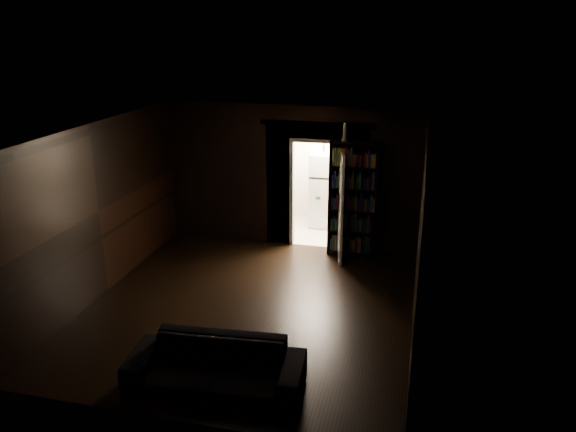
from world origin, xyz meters
name	(u,v)px	position (x,y,z in m)	size (l,w,h in m)	color
ground	(250,307)	(0.00, 0.00, 0.00)	(5.50, 5.50, 0.00)	black
room_walls	(267,186)	(-0.01, 1.07, 1.68)	(5.02, 5.61, 2.84)	black
kitchen_alcove	(326,174)	(0.50, 3.87, 1.21)	(2.20, 1.80, 2.60)	beige
sofa	(215,360)	(0.22, -2.10, 0.41)	(2.13, 0.92, 0.82)	black
bookshelf	(353,199)	(1.25, 2.55, 1.10)	(0.90, 0.32, 2.20)	black
refrigerator	(328,189)	(0.54, 4.03, 0.82)	(0.74, 0.68, 1.65)	white
door	(341,206)	(1.06, 2.31, 1.02)	(0.85, 0.05, 2.05)	white
figurine	(345,132)	(1.05, 2.56, 2.37)	(0.11, 0.11, 0.33)	white
bottles	(333,147)	(0.62, 3.98, 1.77)	(0.58, 0.07, 0.24)	black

